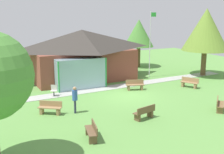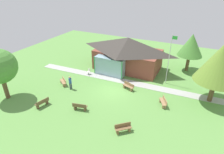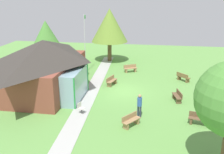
{
  "view_description": "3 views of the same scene",
  "coord_description": "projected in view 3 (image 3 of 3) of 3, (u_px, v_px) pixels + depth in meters",
  "views": [
    {
      "loc": [
        -10.9,
        -19.19,
        6.53
      ],
      "look_at": [
        -0.68,
        1.11,
        1.35
      ],
      "focal_mm": 47.69,
      "sensor_mm": 36.0,
      "label": 1
    },
    {
      "loc": [
        8.56,
        -17.67,
        12.28
      ],
      "look_at": [
        -0.78,
        1.38,
        1.09
      ],
      "focal_mm": 30.7,
      "sensor_mm": 36.0,
      "label": 2
    },
    {
      "loc": [
        -22.53,
        -2.63,
        8.85
      ],
      "look_at": [
        0.45,
        1.01,
        1.18
      ],
      "focal_mm": 42.76,
      "sensor_mm": 36.0,
      "label": 3
    }
  ],
  "objects": [
    {
      "name": "bench_mid_left",
      "position": [
        131.0,
        121.0,
        18.03
      ],
      "size": [
        1.48,
        1.23,
        0.84
      ],
      "rotation": [
        0.0,
        0.0,
        2.52
      ],
      "color": "#9E7A51",
      "rests_on": "ground_plane"
    },
    {
      "name": "pavilion",
      "position": [
        46.0,
        65.0,
        23.6
      ],
      "size": [
        10.22,
        6.83,
        4.69
      ],
      "color": "brown",
      "rests_on": "ground_plane"
    },
    {
      "name": "bench_mid_right",
      "position": [
        130.0,
        69.0,
        29.85
      ],
      "size": [
        1.09,
        1.53,
        0.84
      ],
      "rotation": [
        0.0,
        0.0,
        2.06
      ],
      "color": "#9E7A51",
      "rests_on": "ground_plane"
    },
    {
      "name": "patio_chair_west",
      "position": [
        81.0,
        108.0,
        19.85
      ],
      "size": [
        0.57,
        0.57,
        0.86
      ],
      "rotation": [
        0.0,
        0.0,
        2.77
      ],
      "color": "beige",
      "rests_on": "ground_plane"
    },
    {
      "name": "bench_rear_near_path",
      "position": [
        111.0,
        81.0,
        25.77
      ],
      "size": [
        1.56,
        0.91,
        0.84
      ],
      "rotation": [
        0.0,
        0.0,
        2.8
      ],
      "color": "olive",
      "rests_on": "ground_plane"
    },
    {
      "name": "bench_front_center",
      "position": [
        178.0,
        96.0,
        22.11
      ],
      "size": [
        1.56,
        0.76,
        0.84
      ],
      "rotation": [
        0.0,
        0.0,
        0.22
      ],
      "color": "brown",
      "rests_on": "ground_plane"
    },
    {
      "name": "tree_behind_pavilion_right",
      "position": [
        46.0,
        34.0,
        31.32
      ],
      "size": [
        3.43,
        3.43,
        5.44
      ],
      "color": "brown",
      "rests_on": "ground_plane"
    },
    {
      "name": "bench_front_right",
      "position": [
        183.0,
        77.0,
        26.88
      ],
      "size": [
        1.41,
        1.33,
        0.84
      ],
      "rotation": [
        0.0,
        0.0,
        3.88
      ],
      "color": "brown",
      "rests_on": "ground_plane"
    },
    {
      "name": "tree_east_hedge",
      "position": [
        110.0,
        25.0,
        33.17
      ],
      "size": [
        4.55,
        4.55,
        6.65
      ],
      "color": "brown",
      "rests_on": "ground_plane"
    },
    {
      "name": "flagpole",
      "position": [
        85.0,
        41.0,
        28.88
      ],
      "size": [
        0.64,
        0.08,
        6.4
      ],
      "color": "silver",
      "rests_on": "ground_plane"
    },
    {
      "name": "ground_plane",
      "position": [
        122.0,
        91.0,
        24.29
      ],
      "size": [
        44.0,
        44.0,
        0.0
      ],
      "primitive_type": "plane",
      "color": "#609947"
    },
    {
      "name": "visitor_strolling_lawn",
      "position": [
        140.0,
        104.0,
        19.18
      ],
      "size": [
        0.34,
        0.34,
        1.74
      ],
      "rotation": [
        0.0,
        0.0,
        4.35
      ],
      "color": "#2D3347",
      "rests_on": "ground_plane"
    },
    {
      "name": "footpath",
      "position": [
        92.0,
        90.0,
        24.7
      ],
      "size": [
        25.06,
        2.39,
        0.03
      ],
      "primitive_type": "cube",
      "rotation": [
        0.0,
        0.0,
        0.04
      ],
      "color": "#ADADA8",
      "rests_on": "ground_plane"
    },
    {
      "name": "bench_front_left",
      "position": [
        200.0,
        119.0,
        18.2
      ],
      "size": [
        0.77,
        1.56,
        0.84
      ],
      "rotation": [
        0.0,
        0.0,
        1.34
      ],
      "color": "brown",
      "rests_on": "ground_plane"
    }
  ]
}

